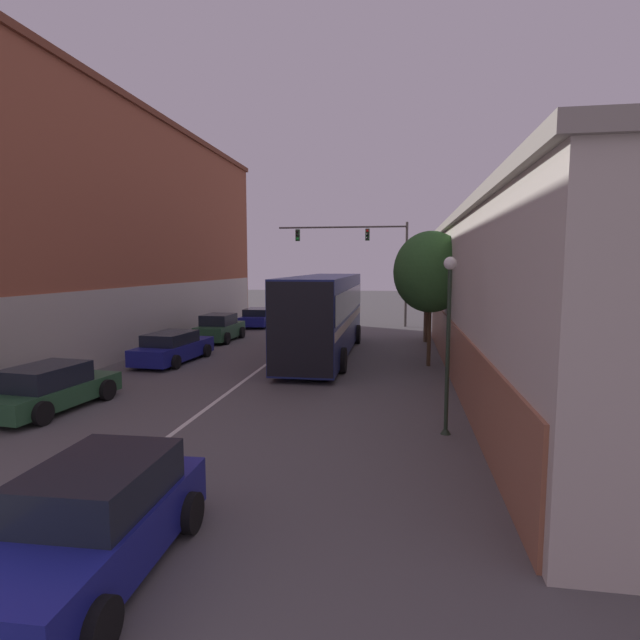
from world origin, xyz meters
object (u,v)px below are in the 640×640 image
(hatchback_foreground, at_px, (94,524))
(street_tree_near, at_px, (431,272))
(bus, at_px, (325,311))
(parked_car_left_far, at_px, (50,389))
(street_lamp, at_px, (448,333))
(parked_car_left_near, at_px, (173,348))
(traffic_signal_gantry, at_px, (368,251))
(parked_car_left_mid, at_px, (220,328))
(parked_car_left_distant, at_px, (259,317))
(street_tree_far, at_px, (427,267))

(hatchback_foreground, bearing_deg, street_tree_near, -20.56)
(bus, height_order, parked_car_left_far, bus)
(street_lamp, xyz_separation_m, street_tree_near, (0.04, 8.57, 1.37))
(street_tree_near, bearing_deg, hatchback_foreground, -109.09)
(parked_car_left_near, bearing_deg, street_lamp, -121.30)
(parked_car_left_far, xyz_separation_m, traffic_signal_gantry, (7.75, 21.73, 4.50))
(parked_car_left_mid, bearing_deg, street_tree_near, -113.92)
(bus, height_order, street_tree_near, street_tree_near)
(street_tree_near, bearing_deg, traffic_signal_gantry, 104.16)
(parked_car_left_mid, xyz_separation_m, traffic_signal_gantry, (7.65, 8.25, 4.43))
(bus, relative_size, parked_car_left_near, 2.59)
(parked_car_left_distant, xyz_separation_m, traffic_signal_gantry, (7.39, 1.41, 4.53))
(parked_car_left_near, distance_m, parked_car_left_far, 7.37)
(parked_car_left_mid, distance_m, parked_car_left_distant, 6.85)
(hatchback_foreground, distance_m, street_tree_near, 16.32)
(parked_car_left_mid, bearing_deg, street_lamp, -140.08)
(hatchback_foreground, relative_size, street_tree_far, 0.70)
(bus, bearing_deg, parked_car_left_distant, 30.41)
(hatchback_foreground, relative_size, traffic_signal_gantry, 0.46)
(parked_car_left_mid, height_order, street_tree_far, street_tree_far)
(hatchback_foreground, relative_size, parked_car_left_near, 0.88)
(bus, distance_m, street_tree_far, 7.20)
(parked_car_left_near, relative_size, parked_car_left_mid, 1.20)
(hatchback_foreground, height_order, street_tree_near, street_tree_near)
(parked_car_left_far, distance_m, street_tree_far, 19.07)
(hatchback_foreground, relative_size, street_tree_near, 0.73)
(street_tree_far, bearing_deg, parked_car_left_far, -127.19)
(bus, bearing_deg, street_tree_near, -110.75)
(hatchback_foreground, distance_m, street_lamp, 8.56)
(parked_car_left_distant, relative_size, street_tree_near, 0.78)
(parked_car_left_far, height_order, parked_car_left_distant, parked_car_left_far)
(parked_car_left_far, bearing_deg, bus, -27.46)
(hatchback_foreground, distance_m, traffic_signal_gantry, 28.99)
(bus, height_order, traffic_signal_gantry, traffic_signal_gantry)
(parked_car_left_distant, xyz_separation_m, street_tree_far, (10.98, -5.38, 3.45))
(street_tree_near, bearing_deg, parked_car_left_near, -175.22)
(bus, relative_size, hatchback_foreground, 2.94)
(hatchback_foreground, xyz_separation_m, parked_car_left_mid, (-5.81, 20.34, -0.00))
(parked_car_left_distant, bearing_deg, street_lamp, -154.29)
(street_tree_far, bearing_deg, street_lamp, -90.89)
(traffic_signal_gantry, bearing_deg, hatchback_foreground, -93.69)
(bus, xyz_separation_m, parked_car_left_near, (-6.24, -2.64, -1.44))
(street_tree_near, relative_size, street_tree_far, 0.95)
(parked_car_left_distant, bearing_deg, hatchback_foreground, -170.26)
(parked_car_left_far, relative_size, street_tree_near, 0.76)
(parked_car_left_near, relative_size, street_tree_near, 0.83)
(hatchback_foreground, bearing_deg, traffic_signal_gantry, -5.15)
(hatchback_foreground, bearing_deg, parked_car_left_distant, 10.07)
(parked_car_left_near, xyz_separation_m, street_tree_near, (10.89, 0.91, 3.27))
(parked_car_left_near, relative_size, parked_car_left_distant, 1.06)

